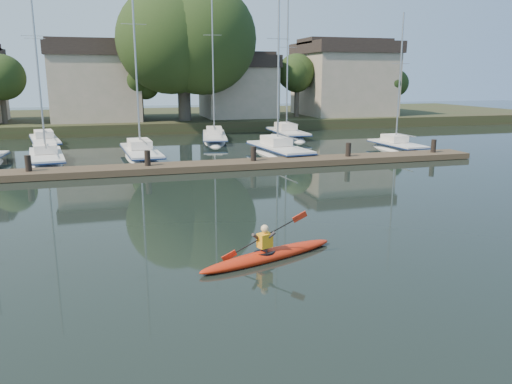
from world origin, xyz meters
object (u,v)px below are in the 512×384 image
object	(u,v)px
sailboat_3	(279,158)
kayak	(268,253)
sailboat_5	(45,147)
sailboat_1	(47,165)
dock	(202,166)
sailboat_2	(141,161)
sailboat_7	(287,140)
sailboat_4	(396,153)
sailboat_6	(214,143)

from	to	relation	value
sailboat_3	kayak	bearing A→B (deg)	-115.87
sailboat_3	sailboat_5	world-z (taller)	sailboat_5
kayak	sailboat_1	world-z (taller)	sailboat_1
dock	kayak	bearing A→B (deg)	-92.46
sailboat_1	sailboat_2	world-z (taller)	sailboat_2
sailboat_5	sailboat_7	size ratio (longest dim) A/B	1.04
dock	sailboat_7	size ratio (longest dim) A/B	2.61
dock	sailboat_4	world-z (taller)	sailboat_4
sailboat_5	kayak	bearing A→B (deg)	-82.55
sailboat_6	sailboat_1	bearing A→B (deg)	-137.69
sailboat_4	sailboat_7	world-z (taller)	sailboat_7
sailboat_4	sailboat_6	world-z (taller)	sailboat_6
dock	sailboat_7	world-z (taller)	sailboat_7
dock	sailboat_2	distance (m)	5.98
sailboat_3	sailboat_4	xyz separation A→B (m)	(8.81, -0.12, 0.02)
sailboat_6	sailboat_7	world-z (taller)	sailboat_6
sailboat_7	sailboat_1	bearing A→B (deg)	-154.34
sailboat_1	sailboat_5	bearing A→B (deg)	89.22
kayak	sailboat_1	bearing A→B (deg)	92.98
sailboat_2	dock	bearing A→B (deg)	-63.18
dock	sailboat_2	size ratio (longest dim) A/B	2.40
kayak	sailboat_7	world-z (taller)	sailboat_7
sailboat_5	sailboat_7	xyz separation A→B (m)	(19.50, -0.37, -0.03)
sailboat_2	sailboat_3	world-z (taller)	sailboat_2
sailboat_3	sailboat_7	world-z (taller)	sailboat_7
sailboat_3	sailboat_4	world-z (taller)	sailboat_3
sailboat_1	sailboat_7	xyz separation A→B (m)	(18.42, 8.21, -0.02)
sailboat_7	kayak	bearing A→B (deg)	-108.81
sailboat_3	sailboat_1	bearing A→B (deg)	169.39
kayak	sailboat_7	size ratio (longest dim) A/B	0.35
dock	sailboat_2	xyz separation A→B (m)	(-3.08, 5.11, -0.38)
dock	sailboat_5	size ratio (longest dim) A/B	2.52
sailboat_5	sailboat_6	xyz separation A→B (m)	(12.98, -1.04, 0.00)
sailboat_4	sailboat_7	distance (m)	10.62
sailboat_3	sailboat_5	bearing A→B (deg)	141.89
sailboat_6	sailboat_5	bearing A→B (deg)	-174.63
sailboat_6	sailboat_4	bearing A→B (deg)	-27.28
sailboat_4	sailboat_7	xyz separation A→B (m)	(-4.97, 9.38, -0.02)
sailboat_5	sailboat_7	world-z (taller)	sailboat_5
dock	sailboat_6	bearing A→B (deg)	75.71
dock	sailboat_2	bearing A→B (deg)	121.10
sailboat_1	sailboat_3	world-z (taller)	sailboat_3
sailboat_3	sailboat_6	distance (m)	9.00
sailboat_6	sailboat_7	bearing A→B (deg)	15.74
sailboat_1	sailboat_7	bearing A→B (deg)	16.09
sailboat_4	sailboat_7	bearing A→B (deg)	115.26
sailboat_3	sailboat_4	bearing A→B (deg)	-7.29
sailboat_4	sailboat_6	distance (m)	14.42
sailboat_4	kayak	bearing A→B (deg)	-132.53
sailboat_1	sailboat_4	size ratio (longest dim) A/B	1.22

